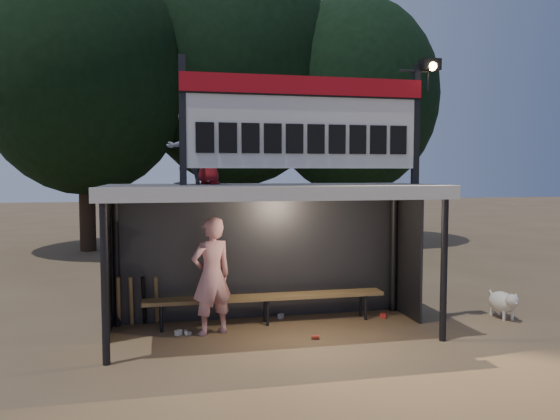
# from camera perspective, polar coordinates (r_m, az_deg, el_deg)

# --- Properties ---
(ground) EXTENTS (80.00, 80.00, 0.00)m
(ground) POSITION_cam_1_polar(r_m,az_deg,el_deg) (8.72, -0.75, -12.76)
(ground) COLOR brown
(ground) RESTS_ON ground
(player) EXTENTS (0.78, 0.66, 1.82)m
(player) POSITION_cam_1_polar(r_m,az_deg,el_deg) (8.53, -7.16, -6.86)
(player) COLOR silver
(player) RESTS_ON ground
(child_a) EXTENTS (0.66, 0.60, 1.11)m
(child_a) POSITION_cam_1_polar(r_m,az_deg,el_deg) (8.52, -10.06, 6.35)
(child_a) COLOR slate
(child_a) RESTS_ON dugout_shelter
(child_b) EXTENTS (0.55, 0.54, 0.96)m
(child_b) POSITION_cam_1_polar(r_m,az_deg,el_deg) (8.65, -7.43, 5.85)
(child_b) COLOR #B41B23
(child_b) RESTS_ON dugout_shelter
(dugout_shelter) EXTENTS (5.10, 2.08, 2.32)m
(dugout_shelter) POSITION_cam_1_polar(r_m,az_deg,el_deg) (8.61, -1.08, -0.45)
(dugout_shelter) COLOR #3A3A3C
(dugout_shelter) RESTS_ON ground
(scoreboard_assembly) EXTENTS (4.10, 0.27, 1.99)m
(scoreboard_assembly) POSITION_cam_1_polar(r_m,az_deg,el_deg) (8.51, 2.98, 9.46)
(scoreboard_assembly) COLOR black
(scoreboard_assembly) RESTS_ON dugout_shelter
(bench) EXTENTS (4.00, 0.35, 0.48)m
(bench) POSITION_cam_1_polar(r_m,az_deg,el_deg) (9.13, -1.44, -9.18)
(bench) COLOR olive
(bench) RESTS_ON ground
(tree_left) EXTENTS (6.46, 6.46, 9.27)m
(tree_left) POSITION_cam_1_polar(r_m,az_deg,el_deg) (18.58, -19.79, 13.06)
(tree_left) COLOR #312015
(tree_left) RESTS_ON ground
(tree_mid) EXTENTS (7.22, 7.22, 10.36)m
(tree_mid) POSITION_cam_1_polar(r_m,az_deg,el_deg) (20.19, -4.56, 14.40)
(tree_mid) COLOR black
(tree_mid) RESTS_ON ground
(tree_right) EXTENTS (6.08, 6.08, 8.72)m
(tree_right) POSITION_cam_1_polar(r_m,az_deg,el_deg) (20.01, 7.52, 11.65)
(tree_right) COLOR black
(tree_right) RESTS_ON ground
(dog) EXTENTS (0.36, 0.81, 0.49)m
(dog) POSITION_cam_1_polar(r_m,az_deg,el_deg) (10.25, 22.31, -8.90)
(dog) COLOR beige
(dog) RESTS_ON ground
(bats) EXTENTS (0.68, 0.35, 0.84)m
(bats) POSITION_cam_1_polar(r_m,az_deg,el_deg) (9.25, -14.66, -9.15)
(bats) COLOR #9F744A
(bats) RESTS_ON ground
(litter) EXTENTS (3.60, 1.37, 0.08)m
(litter) POSITION_cam_1_polar(r_m,az_deg,el_deg) (8.92, -2.22, -12.13)
(litter) COLOR #AA221D
(litter) RESTS_ON ground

